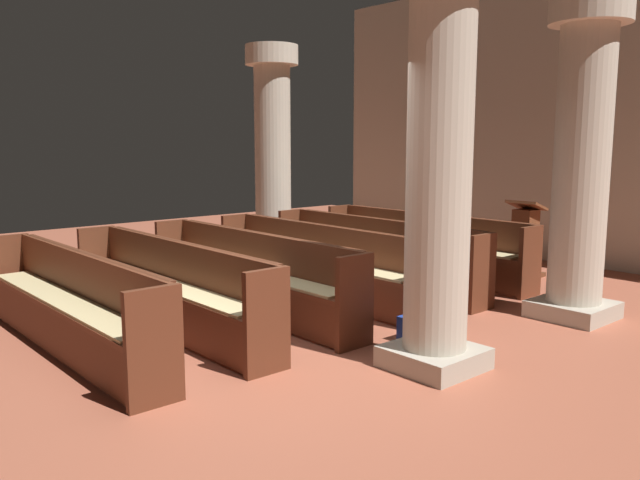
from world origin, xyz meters
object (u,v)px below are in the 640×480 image
object	(u,v)px
lectern	(525,245)
pew_row_3	(249,271)
pillar_aisle_rear	(439,158)
pew_row_2	(316,260)
pillar_aisle_side	(582,155)
pillar_far_side	(273,150)
pew_row_5	(68,299)
hymn_book	(421,211)
pew_row_0	(422,243)
pew_row_1	(373,251)
pew_row_4	(167,283)
kneeler_box_blue	(423,331)

from	to	relation	value
lectern	pew_row_3	bearing A→B (deg)	-103.60
pillar_aisle_rear	pew_row_2	bearing A→B (deg)	160.88
pew_row_3	pillar_aisle_rear	world-z (taller)	pillar_aisle_rear
pillar_aisle_side	pillar_far_side	bearing A→B (deg)	-176.69
pew_row_5	pillar_far_side	xyz separation A→B (m)	(-2.45, 4.21, 1.28)
pew_row_3	pillar_aisle_side	size ratio (longest dim) A/B	1.03
pillar_aisle_rear	hymn_book	xyz separation A→B (m)	(-2.70, 3.05, -0.86)
pew_row_0	pew_row_3	bearing A→B (deg)	-90.00
pew_row_2	pillar_aisle_rear	bearing A→B (deg)	-19.12
pew_row_1	lectern	distance (m)	2.26
pillar_aisle_rear	lectern	bearing A→B (deg)	111.33
pew_row_2	pew_row_5	xyz separation A→B (m)	(0.00, -2.99, 0.00)
pew_row_2	pew_row_5	world-z (taller)	same
pillar_far_side	hymn_book	distance (m)	2.60
pew_row_1	pillar_aisle_side	distance (m)	2.86
pew_row_0	pillar_aisle_side	size ratio (longest dim) A/B	1.03
pew_row_0	pew_row_4	size ratio (longest dim) A/B	1.00
pillar_aisle_side	pillar_far_side	world-z (taller)	same
pew_row_3	pillar_far_side	bearing A→B (deg)	137.88
pew_row_0	pillar_aisle_rear	xyz separation A→B (m)	(2.50, -2.86, 1.28)
pillar_far_side	pew_row_5	bearing A→B (deg)	-59.78
pew_row_4	lectern	distance (m)	5.12
pillar_far_side	pew_row_1	bearing A→B (deg)	-5.24
pew_row_3	hymn_book	size ratio (longest dim) A/B	16.53
kneeler_box_blue	pew_row_2	bearing A→B (deg)	167.77
hymn_book	pew_row_0	bearing A→B (deg)	-44.84
pew_row_1	pew_row_4	world-z (taller)	same
pew_row_5	kneeler_box_blue	bearing A→B (deg)	51.49
pew_row_0	lectern	size ratio (longest dim) A/B	3.19
pew_row_2	lectern	size ratio (longest dim) A/B	3.19
pew_row_2	pillar_aisle_side	distance (m)	3.19
lectern	pew_row_4	bearing A→B (deg)	-100.98
pew_row_1	pew_row_3	distance (m)	1.99
pillar_aisle_rear	pew_row_4	bearing A→B (deg)	-155.79
pew_row_2	pillar_aisle_rear	xyz separation A→B (m)	(2.50, -0.87, 1.28)
pew_row_2	pew_row_1	bearing A→B (deg)	90.00
pew_row_3	pillar_far_side	xyz separation A→B (m)	(-2.45, 2.22, 1.28)
pew_row_1	kneeler_box_blue	size ratio (longest dim) A/B	7.95
pew_row_4	pillar_aisle_side	world-z (taller)	pillar_aisle_side
pillar_far_side	hymn_book	bearing A→B (deg)	23.14
pillar_aisle_rear	kneeler_box_blue	xyz separation A→B (m)	(-0.47, 0.43, -1.63)
pillar_aisle_rear	pew_row_5	bearing A→B (deg)	-139.71
pillar_far_side	pillar_aisle_rear	size ratio (longest dim) A/B	1.00
pew_row_1	pew_row_3	size ratio (longest dim) A/B	1.00
pew_row_2	pew_row_4	world-z (taller)	same
pillar_aisle_side	pillar_aisle_rear	world-z (taller)	same
pew_row_4	lectern	size ratio (longest dim) A/B	3.19
pew_row_4	kneeler_box_blue	world-z (taller)	pew_row_4
pew_row_0	hymn_book	world-z (taller)	hymn_book
pillar_far_side	pillar_aisle_rear	world-z (taller)	same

